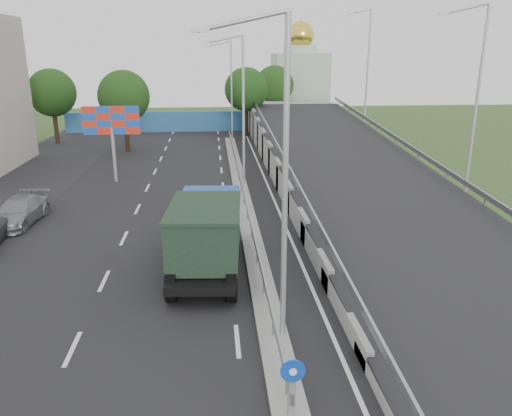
{
  "coord_description": "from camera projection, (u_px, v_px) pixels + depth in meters",
  "views": [
    {
      "loc": [
        -1.84,
        -8.38,
        9.13
      ],
      "look_at": [
        0.09,
        13.67,
        2.2
      ],
      "focal_mm": 35.0,
      "sensor_mm": 36.0,
      "label": 1
    }
  ],
  "objects": [
    {
      "name": "road_surface",
      "position": [
        195.0,
        213.0,
        29.61
      ],
      "size": [
        26.0,
        90.0,
        0.04
      ],
      "primitive_type": "cube",
      "color": "black",
      "rests_on": "ground"
    },
    {
      "name": "median",
      "position": [
        241.0,
        192.0,
        33.63
      ],
      "size": [
        1.0,
        44.0,
        0.2
      ],
      "primitive_type": "cube",
      "color": "gray",
      "rests_on": "ground"
    },
    {
      "name": "overpass_ramp",
      "position": [
        352.0,
        166.0,
        33.76
      ],
      "size": [
        10.0,
        50.0,
        3.5
      ],
      "color": "gray",
      "rests_on": "ground"
    },
    {
      "name": "median_guardrail",
      "position": [
        241.0,
        183.0,
        33.44
      ],
      "size": [
        0.09,
        44.0,
        0.71
      ],
      "color": "gray",
      "rests_on": "median"
    },
    {
      "name": "sign_bollard",
      "position": [
        292.0,
        387.0,
        12.6
      ],
      "size": [
        0.64,
        0.23,
        1.67
      ],
      "color": "black",
      "rests_on": "median"
    },
    {
      "name": "lamp_post_near",
      "position": [
        279.0,
        169.0,
        14.82
      ],
      "size": [
        2.74,
        0.18,
        10.08
      ],
      "color": "#B2B5B7",
      "rests_on": "median"
    },
    {
      "name": "lamp_post_mid",
      "position": [
        241.0,
        103.0,
        33.84
      ],
      "size": [
        2.74,
        0.18,
        10.08
      ],
      "color": "#B2B5B7",
      "rests_on": "median"
    },
    {
      "name": "lamp_post_far",
      "position": [
        230.0,
        85.0,
        52.85
      ],
      "size": [
        2.74,
        0.18,
        10.08
      ],
      "color": "#B2B5B7",
      "rests_on": "median"
    },
    {
      "name": "blue_wall",
      "position": [
        194.0,
        122.0,
        59.59
      ],
      "size": [
        30.0,
        0.5,
        2.4
      ],
      "primitive_type": "cube",
      "color": "teal",
      "rests_on": "ground"
    },
    {
      "name": "church",
      "position": [
        299.0,
        82.0,
        67.13
      ],
      "size": [
        7.0,
        7.0,
        13.8
      ],
      "color": "#B2CCAD",
      "rests_on": "ground"
    },
    {
      "name": "billboard",
      "position": [
        111.0,
        125.0,
        35.47
      ],
      "size": [
        4.0,
        0.24,
        5.5
      ],
      "color": "#B2B5B7",
      "rests_on": "ground"
    },
    {
      "name": "tree_left_mid",
      "position": [
        124.0,
        97.0,
        46.5
      ],
      "size": [
        4.8,
        4.8,
        7.6
      ],
      "color": "black",
      "rests_on": "ground"
    },
    {
      "name": "tree_median_far",
      "position": [
        246.0,
        90.0,
        55.1
      ],
      "size": [
        4.8,
        4.8,
        7.6
      ],
      "color": "black",
      "rests_on": "ground"
    },
    {
      "name": "tree_left_far",
      "position": [
        52.0,
        93.0,
        50.59
      ],
      "size": [
        4.8,
        4.8,
        7.6
      ],
      "color": "black",
      "rests_on": "ground"
    },
    {
      "name": "tree_ramp_far",
      "position": [
        274.0,
        85.0,
        62.08
      ],
      "size": [
        4.8,
        4.8,
        7.6
      ],
      "color": "black",
      "rests_on": "ground"
    },
    {
      "name": "dump_truck",
      "position": [
        207.0,
        231.0,
        21.37
      ],
      "size": [
        3.24,
        7.49,
        3.22
      ],
      "rotation": [
        0.0,
        0.0,
        -0.07
      ],
      "color": "black",
      "rests_on": "ground"
    },
    {
      "name": "parked_car_d",
      "position": [
        19.0,
        211.0,
        27.61
      ],
      "size": [
        2.43,
        5.09,
        1.43
      ],
      "primitive_type": "imported",
      "rotation": [
        0.0,
        0.0,
        -0.09
      ],
      "color": "gray",
      "rests_on": "ground"
    }
  ]
}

